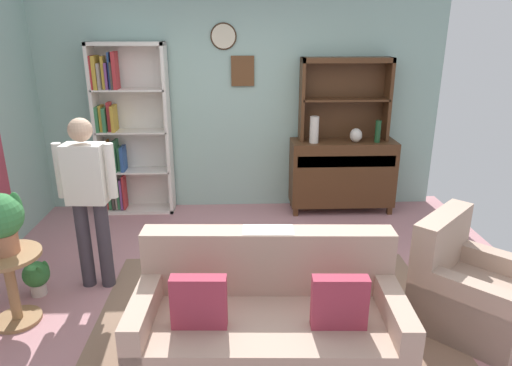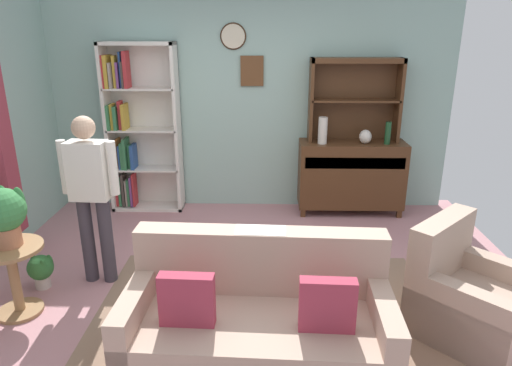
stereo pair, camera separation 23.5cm
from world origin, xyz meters
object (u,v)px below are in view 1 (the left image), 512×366
(couch_floral, at_px, (268,323))
(person_reading, at_px, (88,193))
(vase_round, at_px, (356,135))
(bottle_wine, at_px, (378,131))
(vase_tall, at_px, (314,130))
(bookshelf, at_px, (126,132))
(potted_plant_small, at_px, (37,276))
(potted_plant_large, at_px, (0,219))
(coffee_table, at_px, (294,264))
(plant_stand, at_px, (11,280))
(sideboard_hutch, at_px, (345,88))
(book_stack, at_px, (310,258))
(sideboard, at_px, (342,172))
(armchair_floral, at_px, (467,291))

(couch_floral, relative_size, person_reading, 1.18)
(vase_round, height_order, bottle_wine, bottle_wine)
(vase_tall, bearing_deg, bookshelf, 175.92)
(potted_plant_small, xyz_separation_m, person_reading, (0.49, 0.15, 0.72))
(potted_plant_large, bearing_deg, bottle_wine, 31.48)
(bottle_wine, distance_m, coffee_table, 2.43)
(vase_round, distance_m, plant_stand, 3.98)
(sideboard_hutch, bearing_deg, book_stack, -108.09)
(vase_tall, xyz_separation_m, vase_round, (0.52, 0.01, -0.08))
(sideboard_hutch, distance_m, book_stack, 2.60)
(coffee_table, bearing_deg, potted_plant_small, 175.54)
(sideboard, distance_m, coffee_table, 2.23)
(bookshelf, relative_size, couch_floral, 1.14)
(sideboard_hutch, distance_m, bottle_wine, 0.67)
(vase_round, distance_m, couch_floral, 3.10)
(armchair_floral, height_order, potted_plant_large, potted_plant_large)
(couch_floral, bearing_deg, bottle_wine, 61.06)
(couch_floral, relative_size, potted_plant_small, 5.80)
(couch_floral, height_order, coffee_table, couch_floral)
(armchair_floral, relative_size, potted_plant_small, 3.42)
(bottle_wine, height_order, potted_plant_large, bottle_wine)
(armchair_floral, relative_size, person_reading, 0.69)
(plant_stand, xyz_separation_m, potted_plant_large, (-0.00, 0.03, 0.52))
(vase_tall, relative_size, bottle_wine, 1.19)
(vase_round, bearing_deg, potted_plant_large, -146.25)
(plant_stand, relative_size, potted_plant_large, 1.26)
(couch_floral, distance_m, coffee_table, 0.81)
(potted_plant_large, bearing_deg, vase_tall, 38.32)
(bottle_wine, distance_m, person_reading, 3.43)
(potted_plant_small, bearing_deg, plant_stand, -91.87)
(sideboard, relative_size, sideboard_hutch, 1.18)
(bookshelf, height_order, vase_round, bookshelf)
(person_reading, bearing_deg, bookshelf, 92.41)
(sideboard, relative_size, book_stack, 6.43)
(vase_round, relative_size, person_reading, 0.11)
(armchair_floral, bearing_deg, potted_plant_small, 171.25)
(bookshelf, distance_m, vase_round, 2.83)
(bookshelf, xyz_separation_m, potted_plant_small, (-0.41, -1.96, -0.85))
(vase_tall, bearing_deg, sideboard, 11.63)
(sideboard, height_order, couch_floral, sideboard)
(couch_floral, distance_m, plant_stand, 2.07)
(bottle_wine, relative_size, plant_stand, 0.45)
(book_stack, bearing_deg, potted_plant_large, -177.11)
(vase_tall, relative_size, person_reading, 0.21)
(bottle_wine, bearing_deg, sideboard, 167.11)
(sideboard_hutch, xyz_separation_m, person_reading, (-2.62, -1.84, -0.65))
(vase_tall, xyz_separation_m, book_stack, (-0.34, -2.04, -0.64))
(plant_stand, bearing_deg, coffee_table, 5.43)
(sideboard_hutch, height_order, vase_round, sideboard_hutch)
(sideboard_hutch, height_order, plant_stand, sideboard_hutch)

